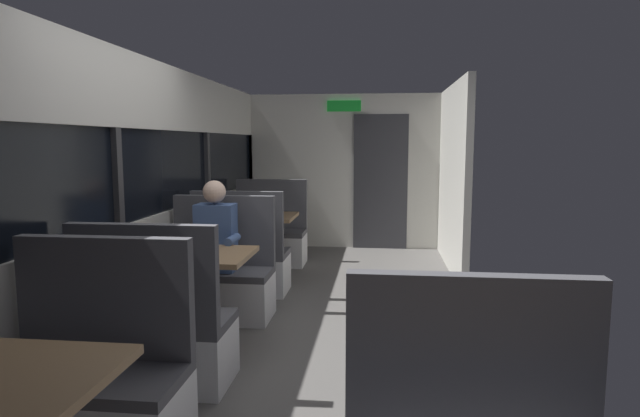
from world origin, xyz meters
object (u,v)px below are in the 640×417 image
bench_near_window_facing_entry (92,392)px  dining_table_far_window (257,223)px  dining_table_mid_window (192,266)px  bench_far_window_facing_end (242,262)px  bench_mid_window_facing_entry (220,281)px  bench_mid_window_facing_end (156,337)px  seated_passenger (217,261)px  bench_far_window_facing_entry (269,239)px

bench_near_window_facing_entry → dining_table_far_window: size_ratio=1.22×
bench_near_window_facing_entry → dining_table_mid_window: size_ratio=1.22×
dining_table_far_window → bench_far_window_facing_end: bearing=-90.0°
bench_mid_window_facing_entry → bench_far_window_facing_end: size_ratio=1.00×
bench_mid_window_facing_end → seated_passenger: (0.00, 1.33, 0.21)m
dining_table_mid_window → bench_mid_window_facing_end: (0.00, -0.70, -0.31)m
bench_far_window_facing_entry → seated_passenger: size_ratio=0.87×
bench_mid_window_facing_end → bench_mid_window_facing_entry: same height
bench_far_window_facing_entry → seated_passenger: bearing=-90.0°
bench_near_window_facing_entry → seated_passenger: size_ratio=0.87×
bench_mid_window_facing_entry → bench_far_window_facing_entry: 2.18m
bench_near_window_facing_entry → bench_mid_window_facing_end: (0.00, 0.78, 0.00)m
dining_table_mid_window → bench_far_window_facing_entry: 2.90m
dining_table_far_window → bench_far_window_facing_end: 0.77m
bench_mid_window_facing_end → seated_passenger: bearing=90.0°
bench_far_window_facing_end → seated_passenger: size_ratio=0.87×
bench_near_window_facing_entry → bench_far_window_facing_end: 2.96m
bench_mid_window_facing_entry → bench_far_window_facing_end: 0.78m
bench_mid_window_facing_entry → seated_passenger: 0.22m
bench_near_window_facing_entry → seated_passenger: 2.12m
dining_table_far_window → seated_passenger: bearing=-90.0°
bench_far_window_facing_entry → seated_passenger: 2.26m
seated_passenger → bench_mid_window_facing_end: bearing=-90.0°
dining_table_far_window → bench_far_window_facing_entry: size_ratio=0.82×
dining_table_far_window → bench_far_window_facing_entry: 0.77m
bench_near_window_facing_entry → bench_far_window_facing_end: size_ratio=1.00×
dining_table_mid_window → bench_near_window_facing_entry: bearing=-90.0°
bench_far_window_facing_end → seated_passenger: (0.00, -0.85, 0.21)m
bench_mid_window_facing_entry → seated_passenger: seated_passenger is taller
seated_passenger → bench_near_window_facing_entry: bearing=-90.0°
bench_far_window_facing_entry → dining_table_far_window: bearing=-90.0°
bench_near_window_facing_entry → bench_far_window_facing_entry: same height
bench_near_window_facing_entry → bench_mid_window_facing_entry: bearing=90.0°
bench_far_window_facing_end → dining_table_far_window: bearing=90.0°
dining_table_mid_window → dining_table_far_window: same height
dining_table_mid_window → bench_far_window_facing_entry: bearing=90.0°
dining_table_far_window → seated_passenger: seated_passenger is taller
bench_mid_window_facing_end → bench_far_window_facing_end: (0.00, 2.18, 0.00)m
bench_mid_window_facing_entry → dining_table_mid_window: bearing=-90.0°
bench_mid_window_facing_end → dining_table_far_window: bearing=90.0°
bench_mid_window_facing_entry → bench_far_window_facing_entry: bearing=90.0°
seated_passenger → bench_far_window_facing_end: bearing=90.0°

